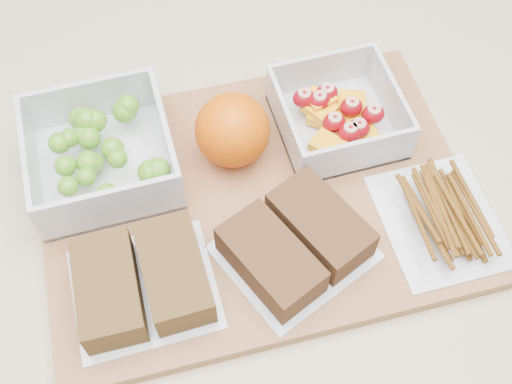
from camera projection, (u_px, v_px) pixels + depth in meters
counter at (257, 357)px, 1.03m from camera, size 1.20×0.90×0.90m
cutting_board at (256, 200)px, 0.64m from camera, size 0.43×0.31×0.02m
grape_container at (103, 152)px, 0.64m from camera, size 0.14×0.14×0.06m
fruit_container at (337, 116)px, 0.67m from camera, size 0.12×0.12×0.05m
orange at (233, 130)px, 0.63m from camera, size 0.08×0.08×0.08m
sandwich_bag_left at (142, 281)px, 0.57m from camera, size 0.13×0.11×0.04m
sandwich_bag_center at (296, 243)px, 0.59m from camera, size 0.16×0.15×0.04m
pretzel_bag at (443, 214)px, 0.61m from camera, size 0.11×0.13×0.03m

